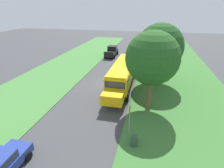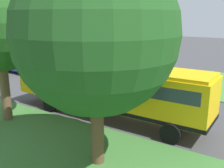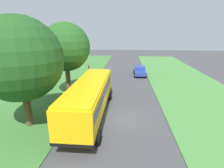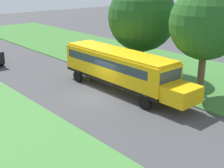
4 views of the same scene
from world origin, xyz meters
name	(u,v)px [view 3 (image 3 of 4)]	position (x,y,z in m)	size (l,w,h in m)	color
ground_plane	(119,118)	(0.00, 0.00, 0.00)	(120.00, 120.00, 0.00)	#424244
grass_verge	(7,113)	(-10.00, 0.00, 0.04)	(12.00, 80.00, 0.08)	#3D7533
school_bus	(91,95)	(-2.39, 0.31, 1.92)	(2.85, 12.42, 3.16)	yellow
car_blue_nearest	(140,70)	(2.80, 15.76, 0.88)	(2.02, 4.40, 1.56)	#283D93
oak_tree_beside_bus	(20,61)	(-6.80, -1.91, 5.13)	(6.04, 6.04, 8.24)	brown
oak_tree_roadside_mid	(65,46)	(-6.05, 5.10, 5.61)	(5.21, 5.21, 8.11)	brown
stop_sign	(89,72)	(-4.60, 9.80, 1.74)	(0.08, 0.68, 2.74)	gray
trash_bin	(87,79)	(-5.19, 11.16, 0.45)	(0.56, 0.56, 0.90)	#2D4C33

